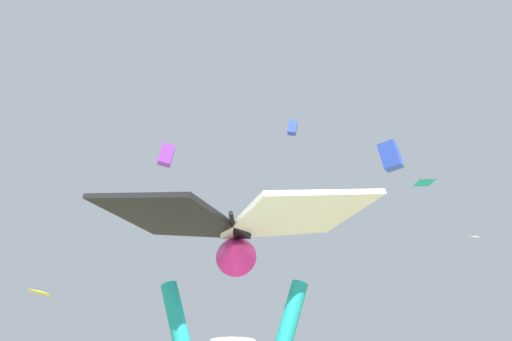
{
  "coord_description": "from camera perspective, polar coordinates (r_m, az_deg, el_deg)",
  "views": [
    {
      "loc": [
        0.33,
        -2.38,
        1.27
      ],
      "look_at": [
        0.03,
        1.67,
        3.55
      ],
      "focal_mm": 30.83,
      "sensor_mm": 36.0,
      "label": 1
    }
  ],
  "objects": [
    {
      "name": "distant_kite_teal_overhead_distant",
      "position": [
        21.81,
        20.98,
        -1.4
      ],
      "size": [
        1.15,
        1.16,
        0.17
      ],
      "color": "#19B2AD"
    },
    {
      "name": "distant_kite_blue_mid_left",
      "position": [
        35.0,
        4.74,
        5.54
      ],
      "size": [
        0.84,
        0.77,
        1.21
      ],
      "color": "blue"
    },
    {
      "name": "held_stunt_kite",
      "position": [
        2.52,
        -2.81,
        -7.22
      ],
      "size": [
        1.68,
        0.91,
        0.39
      ],
      "color": "black"
    },
    {
      "name": "distant_kite_blue_low_left",
      "position": [
        16.05,
        17.05,
        1.81
      ],
      "size": [
        0.93,
        0.92,
        1.08
      ],
      "color": "blue"
    },
    {
      "name": "distant_kite_white_far_center",
      "position": [
        25.92,
        26.77,
        -7.67
      ],
      "size": [
        0.55,
        0.56,
        0.33
      ],
      "color": "white"
    },
    {
      "name": "distant_kite_yellow_high_left",
      "position": [
        14.94,
        -26.23,
        -13.94
      ],
      "size": [
        0.78,
        0.79,
        0.2
      ],
      "color": "yellow"
    },
    {
      "name": "distant_kite_purple_mid_right",
      "position": [
        28.01,
        -11.56,
        1.96
      ],
      "size": [
        1.21,
        1.14,
        1.48
      ],
      "color": "purple"
    }
  ]
}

